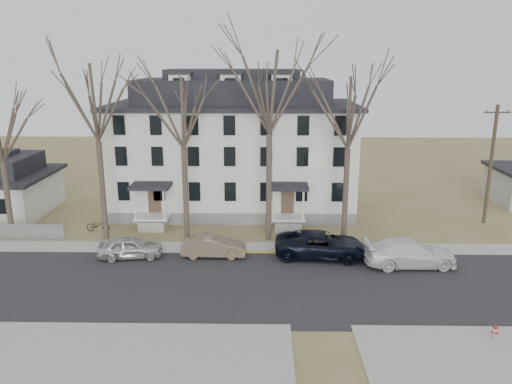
{
  "coord_description": "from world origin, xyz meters",
  "views": [
    {
      "loc": [
        0.68,
        -24.77,
        12.83
      ],
      "look_at": [
        0.09,
        9.0,
        3.83
      ],
      "focal_mm": 35.0,
      "sensor_mm": 36.0,
      "label": 1
    }
  ],
  "objects_px": {
    "boarding_house": "(234,148)",
    "tree_mid_right": "(350,108)",
    "bicycle_left": "(98,226)",
    "tree_center": "(270,86)",
    "utility_pole_far": "(491,164)",
    "car_tan": "(214,247)",
    "car_navy": "(321,245)",
    "fire_hydrant": "(495,332)",
    "tree_mid_left": "(182,108)",
    "car_silver": "(130,248)",
    "tree_far_left": "(95,97)",
    "car_white": "(410,254)"
  },
  "relations": [
    {
      "from": "tree_mid_right",
      "to": "bicycle_left",
      "type": "bearing_deg",
      "value": 175.44
    },
    {
      "from": "fire_hydrant",
      "to": "car_navy",
      "type": "bearing_deg",
      "value": 125.27
    },
    {
      "from": "tree_mid_right",
      "to": "fire_hydrant",
      "type": "distance_m",
      "value": 17.02
    },
    {
      "from": "car_tan",
      "to": "fire_hydrant",
      "type": "height_order",
      "value": "car_tan"
    },
    {
      "from": "tree_far_left",
      "to": "car_silver",
      "type": "height_order",
      "value": "tree_far_left"
    },
    {
      "from": "tree_far_left",
      "to": "fire_hydrant",
      "type": "relative_size",
      "value": 18.32
    },
    {
      "from": "car_navy",
      "to": "car_white",
      "type": "distance_m",
      "value": 5.67
    },
    {
      "from": "tree_center",
      "to": "tree_mid_right",
      "type": "bearing_deg",
      "value": 0.0
    },
    {
      "from": "tree_mid_right",
      "to": "car_silver",
      "type": "distance_m",
      "value": 17.58
    },
    {
      "from": "boarding_house",
      "to": "car_navy",
      "type": "bearing_deg",
      "value": -60.53
    },
    {
      "from": "tree_mid_right",
      "to": "bicycle_left",
      "type": "height_order",
      "value": "tree_mid_right"
    },
    {
      "from": "tree_mid_left",
      "to": "bicycle_left",
      "type": "relative_size",
      "value": 6.97
    },
    {
      "from": "car_silver",
      "to": "car_navy",
      "type": "relative_size",
      "value": 0.68
    },
    {
      "from": "tree_center",
      "to": "car_white",
      "type": "relative_size",
      "value": 2.52
    },
    {
      "from": "tree_center",
      "to": "car_tan",
      "type": "xyz_separation_m",
      "value": [
        -3.69,
        -3.35,
        -10.38
      ]
    },
    {
      "from": "tree_center",
      "to": "tree_mid_right",
      "type": "distance_m",
      "value": 5.7
    },
    {
      "from": "car_white",
      "to": "fire_hydrant",
      "type": "xyz_separation_m",
      "value": [
        1.6,
        -8.67,
        -0.47
      ]
    },
    {
      "from": "tree_mid_right",
      "to": "car_tan",
      "type": "xyz_separation_m",
      "value": [
        -9.19,
        -3.35,
        -8.9
      ]
    },
    {
      "from": "car_tan",
      "to": "car_navy",
      "type": "xyz_separation_m",
      "value": [
        7.18,
        0.03,
        0.15
      ]
    },
    {
      "from": "car_silver",
      "to": "fire_hydrant",
      "type": "relative_size",
      "value": 5.6
    },
    {
      "from": "tree_center",
      "to": "fire_hydrant",
      "type": "bearing_deg",
      "value": -51.61
    },
    {
      "from": "tree_mid_right",
      "to": "utility_pole_far",
      "type": "bearing_deg",
      "value": 19.29
    },
    {
      "from": "car_tan",
      "to": "car_navy",
      "type": "bearing_deg",
      "value": -89.07
    },
    {
      "from": "car_tan",
      "to": "fire_hydrant",
      "type": "xyz_separation_m",
      "value": [
        14.28,
        -10.01,
        -0.33
      ]
    },
    {
      "from": "tree_center",
      "to": "utility_pole_far",
      "type": "distance_m",
      "value": 19.03
    },
    {
      "from": "utility_pole_far",
      "to": "car_navy",
      "type": "relative_size",
      "value": 1.55
    },
    {
      "from": "boarding_house",
      "to": "tree_mid_left",
      "type": "distance_m",
      "value": 9.66
    },
    {
      "from": "tree_far_left",
      "to": "car_white",
      "type": "relative_size",
      "value": 2.35
    },
    {
      "from": "tree_mid_left",
      "to": "tree_mid_right",
      "type": "height_order",
      "value": "same"
    },
    {
      "from": "utility_pole_far",
      "to": "car_navy",
      "type": "height_order",
      "value": "utility_pole_far"
    },
    {
      "from": "tree_mid_right",
      "to": "car_white",
      "type": "height_order",
      "value": "tree_mid_right"
    },
    {
      "from": "tree_mid_left",
      "to": "car_tan",
      "type": "xyz_separation_m",
      "value": [
        2.31,
        -3.35,
        -8.9
      ]
    },
    {
      "from": "bicycle_left",
      "to": "boarding_house",
      "type": "bearing_deg",
      "value": -52.21
    },
    {
      "from": "utility_pole_far",
      "to": "fire_hydrant",
      "type": "bearing_deg",
      "value": -111.48
    },
    {
      "from": "bicycle_left",
      "to": "utility_pole_far",
      "type": "bearing_deg",
      "value": -80.66
    },
    {
      "from": "car_tan",
      "to": "car_white",
      "type": "bearing_deg",
      "value": -95.34
    },
    {
      "from": "car_silver",
      "to": "tree_mid_left",
      "type": "bearing_deg",
      "value": -49.07
    },
    {
      "from": "boarding_house",
      "to": "tree_far_left",
      "type": "xyz_separation_m",
      "value": [
        -9.0,
        -8.15,
        4.96
      ]
    },
    {
      "from": "boarding_house",
      "to": "tree_mid_right",
      "type": "distance_m",
      "value": 12.51
    },
    {
      "from": "boarding_house",
      "to": "tree_mid_left",
      "type": "bearing_deg",
      "value": -110.2
    },
    {
      "from": "tree_far_left",
      "to": "car_silver",
      "type": "distance_m",
      "value": 10.67
    },
    {
      "from": "utility_pole_far",
      "to": "car_white",
      "type": "bearing_deg",
      "value": -133.75
    },
    {
      "from": "tree_mid_right",
      "to": "car_tan",
      "type": "distance_m",
      "value": 13.22
    },
    {
      "from": "tree_mid_left",
      "to": "car_silver",
      "type": "relative_size",
      "value": 3.04
    },
    {
      "from": "tree_mid_right",
      "to": "utility_pole_far",
      "type": "xyz_separation_m",
      "value": [
        12.0,
        4.2,
        -4.7
      ]
    },
    {
      "from": "car_silver",
      "to": "tree_mid_right",
      "type": "bearing_deg",
      "value": -83.84
    },
    {
      "from": "tree_mid_right",
      "to": "fire_hydrant",
      "type": "relative_size",
      "value": 17.01
    },
    {
      "from": "boarding_house",
      "to": "car_silver",
      "type": "bearing_deg",
      "value": -117.73
    },
    {
      "from": "car_white",
      "to": "tree_mid_right",
      "type": "bearing_deg",
      "value": 33.62
    },
    {
      "from": "utility_pole_far",
      "to": "car_silver",
      "type": "xyz_separation_m",
      "value": [
        -26.71,
        -7.87,
        -4.19
      ]
    }
  ]
}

